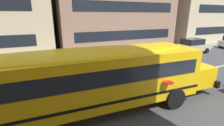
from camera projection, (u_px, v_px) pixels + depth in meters
ground_plane at (97, 89)px, 9.34m from camera, size 400.00×400.00×0.00m
sidewalk_far at (74, 59)px, 15.62m from camera, size 120.00×3.00×0.01m
lane_centreline at (97, 89)px, 9.34m from camera, size 110.00×0.16×0.01m
school_bus at (84, 76)px, 6.71m from camera, size 12.83×3.30×2.85m
parked_car_beige_near_corner at (193, 46)px, 18.20m from camera, size 3.91×1.89×1.64m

